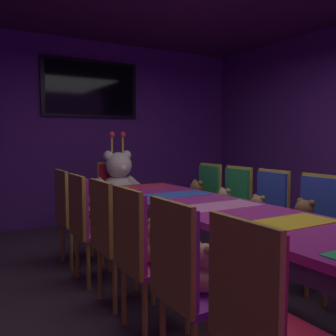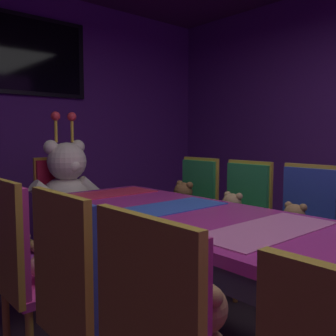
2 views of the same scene
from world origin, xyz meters
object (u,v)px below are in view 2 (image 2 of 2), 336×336
teddy_left_4 (51,256)px  throne_chair (60,199)px  chair_right_3 (305,222)px  chair_left_3 (81,294)px  teddy_left_5 (15,233)px  teddy_right_3 (294,227)px  chair_left_4 (22,259)px  chair_right_4 (243,211)px  chair_right_5 (195,201)px  teddy_left_3 (114,283)px  king_teddy_bear (68,184)px  teddy_left_2 (204,336)px  wall_tv (20,54)px  banquet_table (268,247)px  teddy_right_4 (231,215)px  teddy_right_5 (183,203)px

teddy_left_4 → throne_chair: size_ratio=0.31×
teddy_left_4 → chair_right_3: bearing=-17.3°
chair_left_3 → chair_right_3: 1.72m
teddy_left_5 → teddy_right_3: 1.78m
chair_left_4 → chair_right_4: bearing=0.4°
chair_left_4 → chair_right_5: 1.81m
teddy_left_4 → chair_right_3: 1.67m
teddy_left_3 → king_teddy_bear: size_ratio=0.37×
chair_left_3 → king_teddy_bear: size_ratio=1.06×
chair_left_3 → throne_chair: size_ratio=1.00×
teddy_left_2 → teddy_left_3: teddy_left_3 is taller
teddy_left_2 → chair_left_3: size_ratio=0.32×
teddy_left_3 → chair_left_4: chair_left_4 is taller
chair_left_3 → teddy_right_3: chair_left_3 is taller
wall_tv → teddy_left_4: bearing=-107.3°
banquet_table → wall_tv: bearing=90.0°
chair_left_3 → teddy_left_3: chair_left_3 is taller
banquet_table → teddy_right_4: (0.70, 0.79, -0.07)m
banquet_table → wall_tv: size_ratio=2.27×
throne_chair → teddy_left_3: bearing=-19.4°
chair_right_4 → teddy_right_4: 0.15m
chair_left_3 → teddy_left_4: bearing=77.2°
teddy_right_3 → teddy_right_5: size_ratio=0.86×
banquet_table → wall_tv: wall_tv is taller
teddy_left_3 → teddy_right_4: size_ratio=1.09×
chair_left_3 → wall_tv: 3.32m
teddy_left_2 → teddy_left_3: size_ratio=0.93×
chair_left_3 → teddy_right_3: bearing=1.6°
banquet_table → chair_right_4: size_ratio=3.42×
teddy_left_3 → chair_right_4: bearing=19.5°
chair_left_4 → teddy_right_5: bearing=19.2°
teddy_left_5 → wall_tv: wall_tv is taller
teddy_left_4 → teddy_left_3: bearing=-87.5°
chair_left_4 → teddy_left_3: bearing=-72.7°
teddy_left_2 → teddy_right_3: size_ratio=1.06×
throne_chair → wall_tv: wall_tv is taller
teddy_left_2 → teddy_right_4: bearing=36.5°
teddy_right_5 → king_teddy_bear: king_teddy_bear is taller
teddy_right_4 → wall_tv: 2.83m
chair_left_3 → throne_chair: (0.85, 1.99, 0.00)m
chair_left_3 → teddy_right_5: bearing=35.0°
teddy_left_4 → chair_right_3: size_ratio=0.31×
teddy_left_3 → chair_right_4: 1.65m
teddy_left_5 → king_teddy_bear: bearing=45.6°
teddy_left_5 → chair_right_3: bearing=-33.4°
chair_right_3 → chair_left_4: bearing=-16.0°
chair_right_4 → chair_right_5: 0.54m
teddy_left_2 → chair_left_4: 1.04m
teddy_left_3 → teddy_right_5: 1.78m
teddy_right_5 → throne_chair: bearing=-51.8°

